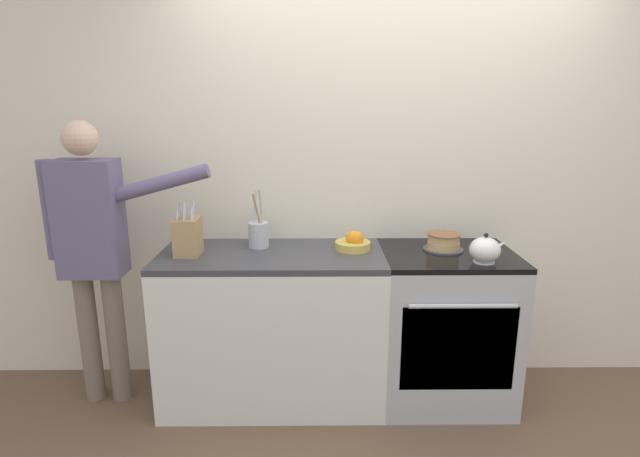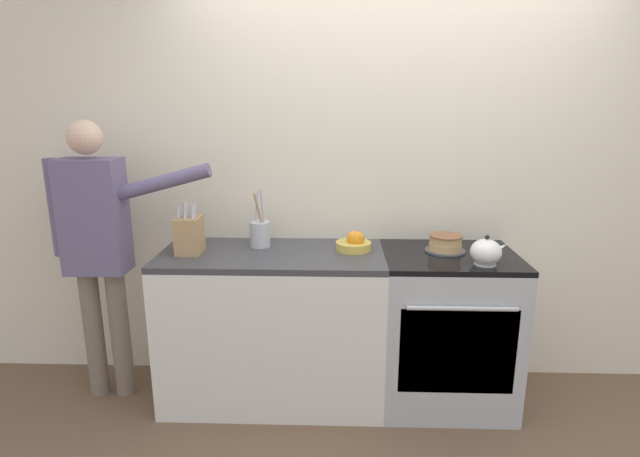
% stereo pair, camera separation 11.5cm
% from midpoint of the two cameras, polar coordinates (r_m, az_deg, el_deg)
% --- Properties ---
extents(ground_plane, '(16.00, 16.00, 0.00)m').
position_cam_midpoint_polar(ground_plane, '(3.00, 9.62, -21.49)').
color(ground_plane, brown).
extents(wall_back, '(8.00, 0.04, 2.60)m').
position_cam_midpoint_polar(wall_back, '(3.09, 9.11, 5.88)').
color(wall_back, silver).
rests_on(wall_back, ground_plane).
extents(counter_cabinet, '(1.28, 0.61, 0.91)m').
position_cam_midpoint_polar(counter_cabinet, '(3.02, -4.22, -11.01)').
color(counter_cabinet, white).
rests_on(counter_cabinet, ground_plane).
extents(stove_range, '(0.75, 0.64, 0.91)m').
position_cam_midpoint_polar(stove_range, '(3.08, 15.23, -10.95)').
color(stove_range, '#B7BABF').
rests_on(stove_range, ground_plane).
extents(layer_cake, '(0.23, 0.23, 0.10)m').
position_cam_midpoint_polar(layer_cake, '(2.95, 15.23, -1.69)').
color(layer_cake, '#4C4C51').
rests_on(layer_cake, stove_range).
extents(tea_kettle, '(0.20, 0.16, 0.16)m').
position_cam_midpoint_polar(tea_kettle, '(2.78, 19.60, -2.57)').
color(tea_kettle, white).
rests_on(tea_kettle, stove_range).
extents(knife_block, '(0.13, 0.17, 0.30)m').
position_cam_midpoint_polar(knife_block, '(2.88, -13.61, -0.69)').
color(knife_block, tan).
rests_on(knife_block, counter_cabinet).
extents(utensil_crock, '(0.12, 0.12, 0.35)m').
position_cam_midpoint_polar(utensil_crock, '(2.95, -5.77, -0.54)').
color(utensil_crock, '#B7BABF').
rests_on(utensil_crock, counter_cabinet).
extents(fruit_bowl, '(0.20, 0.20, 0.11)m').
position_cam_midpoint_polar(fruit_bowl, '(2.89, 5.12, -1.61)').
color(fruit_bowl, gold).
rests_on(fruit_bowl, counter_cabinet).
extents(person_baker, '(0.93, 0.20, 1.65)m').
position_cam_midpoint_polar(person_baker, '(3.09, -23.08, -1.06)').
color(person_baker, '#7A6B5B').
rests_on(person_baker, ground_plane).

